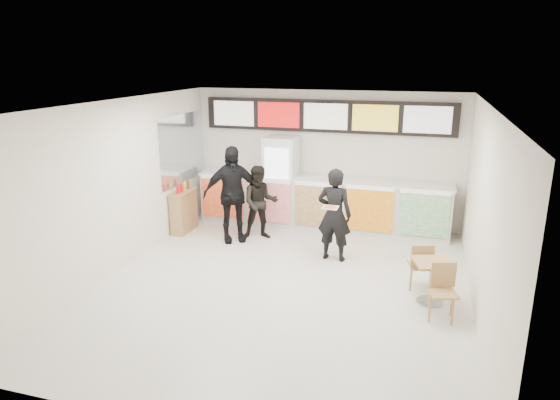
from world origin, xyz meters
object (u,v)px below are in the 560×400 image
at_px(drinks_fridge, 281,181).
at_px(customer_left, 260,203).
at_px(condiment_ledge, 184,211).
at_px(customer_main, 334,215).
at_px(customer_mid, 232,194).
at_px(cafe_table, 432,274).
at_px(service_counter, 321,203).

height_order(drinks_fridge, customer_left, drinks_fridge).
xyz_separation_m(customer_left, condiment_ledge, (-1.74, -0.05, -0.32)).
xyz_separation_m(customer_main, customer_left, (-1.68, 0.68, -0.10)).
height_order(customer_main, customer_mid, customer_mid).
distance_m(drinks_fridge, cafe_table, 4.50).
bearing_deg(customer_main, cafe_table, 148.69).
bearing_deg(drinks_fridge, cafe_table, -42.37).
distance_m(customer_mid, condiment_ledge, 1.36).
relative_size(customer_main, cafe_table, 1.22).
relative_size(customer_left, condiment_ledge, 1.45).
distance_m(drinks_fridge, customer_mid, 1.47).
height_order(customer_left, customer_mid, customer_mid).
distance_m(customer_left, customer_mid, 0.62).
xyz_separation_m(service_counter, condiment_ledge, (-2.82, -1.07, -0.11)).
bearing_deg(cafe_table, service_counter, 110.77).
height_order(service_counter, drinks_fridge, drinks_fridge).
bearing_deg(customer_mid, customer_left, -3.93).
xyz_separation_m(service_counter, customer_mid, (-1.59, -1.30, 0.42)).
height_order(service_counter, condiment_ledge, service_counter).
height_order(service_counter, customer_mid, customer_mid).
bearing_deg(customer_left, cafe_table, -51.68).
distance_m(customer_main, customer_mid, 2.23).
bearing_deg(cafe_table, condiment_ledge, 142.02).
height_order(customer_mid, condiment_ledge, customer_mid).
distance_m(customer_mid, cafe_table, 4.34).
bearing_deg(customer_main, customer_left, -17.15).
bearing_deg(customer_main, drinks_fridge, -43.12).
relative_size(service_counter, drinks_fridge, 2.78).
height_order(drinks_fridge, customer_mid, drinks_fridge).
relative_size(cafe_table, condiment_ledge, 1.35).
xyz_separation_m(customer_main, customer_mid, (-2.19, 0.40, 0.12)).
bearing_deg(customer_left, drinks_fridge, 60.37).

